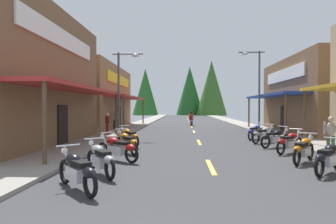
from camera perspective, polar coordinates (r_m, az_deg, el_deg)
name	(u,v)px	position (r m, az deg, el deg)	size (l,w,h in m)	color
ground	(192,127)	(28.37, 4.83, -3.14)	(9.45, 84.72, 0.10)	#38383A
sidewalk_left	(134,126)	(28.77, -6.96, -2.86)	(2.31, 84.72, 0.12)	gray
sidewalk_right	(251,127)	(29.15, 16.47, -2.84)	(2.31, 84.72, 0.12)	gray
centerline_dashes	(191,125)	(30.50, 4.70, -2.74)	(0.16, 56.73, 0.01)	#E0C64C
storefront_left_far	(80,97)	(28.36, -17.44, 2.88)	(9.41, 12.22, 5.89)	olive
storefront_right_far	(331,96)	(25.27, 30.26, 2.89)	(9.10, 11.00, 5.77)	brown
streetlamp_left	(123,81)	(18.72, -9.04, 6.17)	(2.03, 0.30, 5.57)	#474C51
streetlamp_right	(256,80)	(23.30, 17.37, 6.27)	(2.03, 0.30, 6.42)	#474C51
motorcycle_parked_right_1	(328,157)	(9.72, 29.82, -7.97)	(1.57, 1.60, 1.04)	black
motorcycle_parked_right_2	(304,149)	(11.17, 25.86, -6.78)	(1.44, 1.71, 1.04)	black
motorcycle_parked_right_3	(290,142)	(13.18, 23.50, -5.60)	(1.67, 1.49, 1.04)	black
motorcycle_parked_right_4	(276,138)	(14.81, 21.05, -4.87)	(1.86, 1.23, 1.04)	black
motorcycle_parked_right_5	(264,134)	(16.40, 18.83, -4.29)	(1.68, 1.48, 1.04)	black
motorcycle_parked_right_6	(255,132)	(18.02, 17.27, -3.81)	(1.33, 1.80, 1.04)	black
motorcycle_parked_left_0	(77,170)	(7.11, -18.02, -11.17)	(1.54, 1.63, 1.04)	black
motorcycle_parked_left_1	(100,158)	(8.50, -13.60, -9.14)	(1.36, 1.78, 1.04)	black
motorcycle_parked_left_2	(117,148)	(10.54, -10.30, -7.17)	(1.85, 1.25, 1.04)	black
motorcycle_parked_left_3	(127,142)	(12.17, -8.42, -6.07)	(1.33, 1.80, 1.04)	black
motorcycle_parked_left_4	(129,137)	(14.43, -7.92, -4.96)	(1.37, 1.77, 1.04)	black
rider_cruising_lead	(191,120)	(29.96, 4.72, -1.57)	(0.60, 2.14, 1.57)	black
pedestrian_by_shop	(331,133)	(13.57, 30.17, -3.64)	(0.45, 0.43, 1.60)	#3F593F
pedestrian_browsing	(115,118)	(24.45, -10.70, -1.23)	(0.56, 0.31, 1.79)	black
pedestrian_waiting	(107,122)	(20.08, -12.22, -2.10)	(0.43, 0.45, 1.59)	maroon
treeline_backdrop	(193,90)	(72.05, 5.10, 4.42)	(24.07, 13.82, 13.36)	#1F5823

